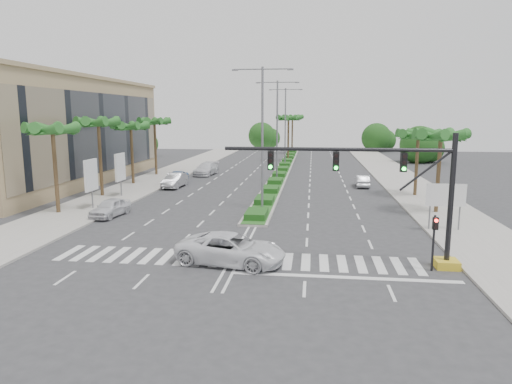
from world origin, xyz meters
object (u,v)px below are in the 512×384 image
Objects in this scene: car_parked_a at (110,208)px; car_right at (362,181)px; car_parked_b at (175,180)px; car_parked_c at (177,177)px; car_parked_d at (206,169)px; car_crossing at (231,249)px.

car_right is at bearing 46.68° from car_parked_a.
car_right is (20.89, 3.05, -0.13)m from car_parked_b.
car_parked_d is (1.82, 7.44, 0.14)m from car_parked_c.
car_parked_b is at bearing 94.03° from car_parked_a.
car_parked_c is at bearing -0.33° from car_right.
car_parked_a is 25.78m from car_parked_d.
car_parked_d is at bearing 69.69° from car_parked_c.
car_right is at bearing -7.96° from car_crossing.
car_parked_a is 18.28m from car_parked_c.
car_crossing is (9.88, -36.06, 0.02)m from car_parked_d.
car_crossing is at bearing 71.12° from car_right.
car_parked_c is 30.92m from car_crossing.
car_parked_b is 0.99× the size of car_parked_c.
car_parked_b is at bearing 34.85° from car_crossing.
car_parked_b reaches higher than car_parked_c.
car_parked_c is at bearing 97.08° from car_parked_a.
car_parked_a is 0.87× the size of car_parked_c.
car_right is (21.68, 17.94, -0.06)m from car_parked_a.
car_crossing is 29.99m from car_right.
car_crossing is at bearing -69.37° from car_parked_d.
car_parked_b is 10.87m from car_parked_d.
car_parked_a is at bearing 40.17° from car_right.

